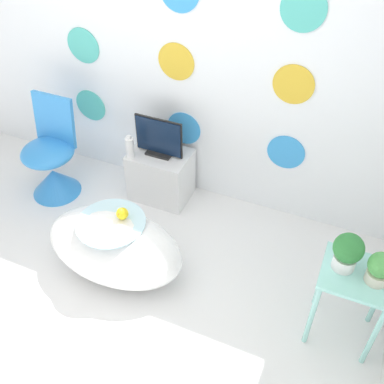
% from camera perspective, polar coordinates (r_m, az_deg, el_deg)
% --- Properties ---
extents(ground_plane, '(12.00, 12.00, 0.00)m').
position_cam_1_polar(ground_plane, '(3.13, -14.59, -17.34)').
color(ground_plane, white).
extents(wall_back_dotted, '(4.67, 0.05, 2.60)m').
position_cam_1_polar(wall_back_dotted, '(3.37, -1.56, 18.45)').
color(wall_back_dotted, white).
rests_on(wall_back_dotted, ground_plane).
extents(bathtub, '(1.00, 0.57, 0.51)m').
position_cam_1_polar(bathtub, '(3.20, -9.78, -6.81)').
color(bathtub, white).
rests_on(bathtub, ground_plane).
extents(rubber_duck, '(0.08, 0.09, 0.10)m').
position_cam_1_polar(rubber_duck, '(2.98, -8.88, -2.68)').
color(rubber_duck, yellow).
rests_on(rubber_duck, bathtub).
extents(chair, '(0.44, 0.44, 0.85)m').
position_cam_1_polar(chair, '(3.97, -17.34, 3.21)').
color(chair, '#338CE0').
rests_on(chair, ground_plane).
extents(tv_cabinet, '(0.49, 0.35, 0.44)m').
position_cam_1_polar(tv_cabinet, '(3.79, -3.98, 2.16)').
color(tv_cabinet, silver).
rests_on(tv_cabinet, ground_plane).
extents(tv, '(0.40, 0.12, 0.33)m').
position_cam_1_polar(tv, '(3.57, -4.24, 6.76)').
color(tv, black).
rests_on(tv, tv_cabinet).
extents(vase, '(0.07, 0.07, 0.20)m').
position_cam_1_polar(vase, '(3.59, -7.90, 5.63)').
color(vase, white).
rests_on(vase, tv_cabinet).
extents(side_table, '(0.41, 0.37, 0.58)m').
position_cam_1_polar(side_table, '(2.84, 19.77, -11.32)').
color(side_table, '#99E0D8').
rests_on(side_table, ground_plane).
extents(potted_plant_left, '(0.17, 0.17, 0.25)m').
position_cam_1_polar(potted_plant_left, '(2.65, 19.16, -7.12)').
color(potted_plant_left, white).
rests_on(potted_plant_left, side_table).
extents(potted_plant_right, '(0.14, 0.14, 0.21)m').
position_cam_1_polar(potted_plant_right, '(2.67, 22.78, -8.91)').
color(potted_plant_right, beige).
rests_on(potted_plant_right, side_table).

